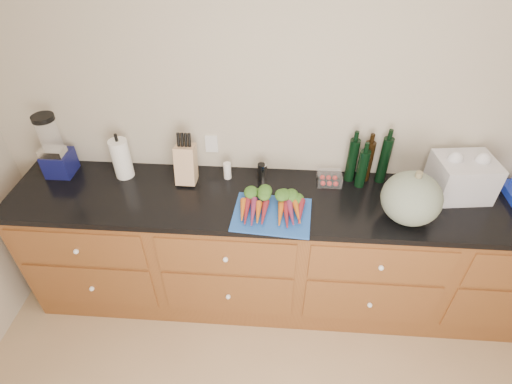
# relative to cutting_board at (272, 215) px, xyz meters

# --- Properties ---
(wall_back) EXTENTS (4.10, 0.05, 2.60)m
(wall_back) POSITION_rel_cutting_board_xyz_m (0.19, 0.48, 0.35)
(wall_back) COLOR #BBB09B
(wall_back) RESTS_ON ground
(cabinets) EXTENTS (3.60, 0.64, 0.90)m
(cabinets) POSITION_rel_cutting_board_xyz_m (0.19, 0.16, -0.50)
(cabinets) COLOR brown
(cabinets) RESTS_ON ground
(countertop) EXTENTS (3.64, 0.62, 0.04)m
(countertop) POSITION_rel_cutting_board_xyz_m (0.19, 0.16, -0.03)
(countertop) COLOR black
(countertop) RESTS_ON cabinets
(cutting_board) EXTENTS (0.47, 0.37, 0.01)m
(cutting_board) POSITION_rel_cutting_board_xyz_m (0.00, 0.00, 0.00)
(cutting_board) COLOR #1D4DA9
(cutting_board) RESTS_ON countertop
(carrots) EXTENTS (0.41, 0.30, 0.06)m
(carrots) POSITION_rel_cutting_board_xyz_m (0.00, 0.05, 0.03)
(carrots) COLOR #CF6218
(carrots) RESTS_ON cutting_board
(squash) EXTENTS (0.33, 0.33, 0.30)m
(squash) POSITION_rel_cutting_board_xyz_m (0.76, 0.03, 0.14)
(squash) COLOR #5B6A58
(squash) RESTS_ON countertop
(blender_appliance) EXTENTS (0.17, 0.17, 0.42)m
(blender_appliance) POSITION_rel_cutting_board_xyz_m (-1.39, 0.32, 0.18)
(blender_appliance) COLOR #0F1249
(blender_appliance) RESTS_ON countertop
(paper_towel) EXTENTS (0.12, 0.12, 0.26)m
(paper_towel) POSITION_rel_cutting_board_xyz_m (-0.97, 0.32, 0.12)
(paper_towel) COLOR white
(paper_towel) RESTS_ON countertop
(knife_block) EXTENTS (0.12, 0.12, 0.24)m
(knife_block) POSITION_rel_cutting_board_xyz_m (-0.55, 0.30, 0.12)
(knife_block) COLOR tan
(knife_block) RESTS_ON countertop
(grinder_salt) EXTENTS (0.05, 0.05, 0.11)m
(grinder_salt) POSITION_rel_cutting_board_xyz_m (-0.30, 0.34, 0.05)
(grinder_salt) COLOR white
(grinder_salt) RESTS_ON countertop
(grinder_pepper) EXTENTS (0.05, 0.05, 0.12)m
(grinder_pepper) POSITION_rel_cutting_board_xyz_m (-0.08, 0.34, 0.05)
(grinder_pepper) COLOR black
(grinder_pepper) RESTS_ON countertop
(canister_chrome) EXTENTS (0.05, 0.05, 0.11)m
(canister_chrome) POSITION_rel_cutting_board_xyz_m (-0.07, 0.34, 0.05)
(canister_chrome) COLOR silver
(canister_chrome) RESTS_ON countertop
(tomato_box) EXTENTS (0.15, 0.12, 0.07)m
(tomato_box) POSITION_rel_cutting_board_xyz_m (0.35, 0.33, 0.03)
(tomato_box) COLOR white
(tomato_box) RESTS_ON countertop
(bottles) EXTENTS (0.26, 0.13, 0.31)m
(bottles) POSITION_rel_cutting_board_xyz_m (0.57, 0.37, 0.14)
(bottles) COLOR black
(bottles) RESTS_ON countertop
(grocery_bag) EXTENTS (0.37, 0.31, 0.25)m
(grocery_bag) POSITION_rel_cutting_board_xyz_m (1.12, 0.28, 0.12)
(grocery_bag) COLOR silver
(grocery_bag) RESTS_ON countertop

